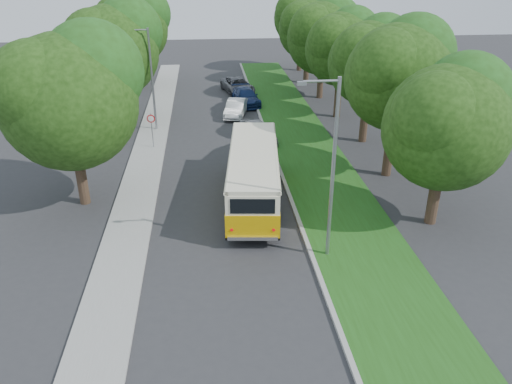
{
  "coord_description": "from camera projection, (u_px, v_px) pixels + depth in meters",
  "views": [
    {
      "loc": [
        -0.78,
        -20.89,
        12.23
      ],
      "look_at": [
        1.5,
        1.27,
        1.5
      ],
      "focal_mm": 35.0,
      "sensor_mm": 36.0,
      "label": 1
    }
  ],
  "objects": [
    {
      "name": "car_blue",
      "position": [
        246.0,
        97.0,
        44.16
      ],
      "size": [
        2.59,
        4.97,
        1.38
      ],
      "primitive_type": "imported",
      "rotation": [
        0.0,
        0.0,
        0.14
      ],
      "color": "navy",
      "rests_on": "ground"
    },
    {
      "name": "car_white",
      "position": [
        236.0,
        108.0,
        41.0
      ],
      "size": [
        2.31,
        4.31,
        1.35
      ],
      "primitive_type": "imported",
      "rotation": [
        0.0,
        0.0,
        -0.23
      ],
      "color": "white",
      "rests_on": "ground"
    },
    {
      "name": "car_silver",
      "position": [
        258.0,
        132.0,
        35.46
      ],
      "size": [
        2.82,
        4.54,
        1.44
      ],
      "primitive_type": "imported",
      "rotation": [
        0.0,
        0.0,
        0.28
      ],
      "color": "#A5A5A9",
      "rests_on": "ground"
    },
    {
      "name": "sidewalk",
      "position": [
        138.0,
        191.0,
        28.11
      ],
      "size": [
        2.2,
        70.0,
        0.12
      ],
      "primitive_type": "cube",
      "color": "gray",
      "rests_on": "ground"
    },
    {
      "name": "lamppost_far",
      "position": [
        150.0,
        76.0,
        36.22
      ],
      "size": [
        1.71,
        0.16,
        7.5
      ],
      "color": "gray",
      "rests_on": "ground"
    },
    {
      "name": "curb",
      "position": [
        285.0,
        185.0,
        28.88
      ],
      "size": [
        0.2,
        70.0,
        0.15
      ],
      "primitive_type": "cube",
      "color": "gray",
      "rests_on": "ground"
    },
    {
      "name": "warning_sign",
      "position": [
        151.0,
        125.0,
        33.68
      ],
      "size": [
        0.56,
        0.1,
        2.5
      ],
      "color": "gray",
      "rests_on": "ground"
    },
    {
      "name": "lamppost_near",
      "position": [
        331.0,
        166.0,
        20.35
      ],
      "size": [
        1.71,
        0.16,
        8.0
      ],
      "color": "gray",
      "rests_on": "ground"
    },
    {
      "name": "grass_verge",
      "position": [
        325.0,
        183.0,
        29.1
      ],
      "size": [
        4.5,
        70.0,
        0.13
      ],
      "primitive_type": "cube",
      "color": "#204B14",
      "rests_on": "ground"
    },
    {
      "name": "ground",
      "position": [
        228.0,
        233.0,
        24.1
      ],
      "size": [
        120.0,
        120.0,
        0.0
      ],
      "primitive_type": "plane",
      "color": "#2D2D30",
      "rests_on": "ground"
    },
    {
      "name": "car_grey",
      "position": [
        238.0,
        86.0,
        47.79
      ],
      "size": [
        3.37,
        5.44,
        1.41
      ],
      "primitive_type": "imported",
      "rotation": [
        0.0,
        0.0,
        0.22
      ],
      "color": "#57595F",
      "rests_on": "ground"
    },
    {
      "name": "vintage_bus",
      "position": [
        253.0,
        176.0,
        26.5
      ],
      "size": [
        3.61,
        10.19,
        2.96
      ],
      "primitive_type": null,
      "rotation": [
        0.0,
        0.0,
        -0.11
      ],
      "color": "#DAA406",
      "rests_on": "ground"
    },
    {
      "name": "treeline",
      "position": [
        255.0,
        44.0,
        37.95
      ],
      "size": [
        24.27,
        41.91,
        9.46
      ],
      "color": "#332319",
      "rests_on": "ground"
    }
  ]
}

